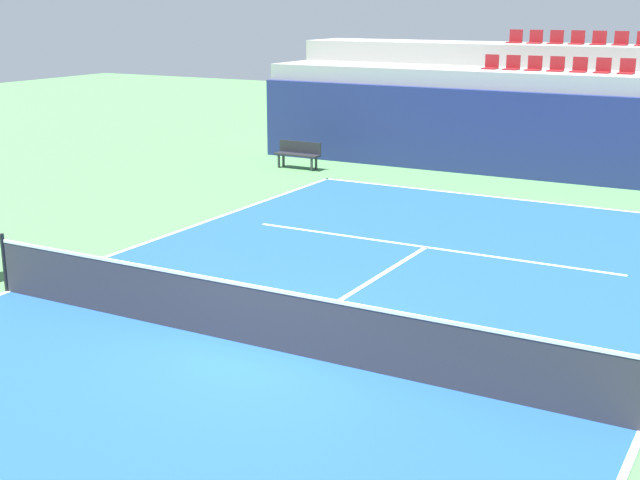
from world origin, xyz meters
The scene contains 13 objects.
ground_plane centered at (0.00, 0.00, 0.00)m, with size 80.00×80.00×0.00m, color #4C8C4C.
court_surface centered at (0.00, 0.00, 0.01)m, with size 11.00×24.00×0.01m, color #1E4C99.
baseline_far centered at (0.00, 11.95, 0.01)m, with size 11.00×0.10×0.00m, color white.
sideline_left centered at (-5.45, 0.00, 0.01)m, with size 0.10×24.00×0.00m, color white.
service_line_far centered at (0.00, 6.40, 0.01)m, with size 8.26×0.10×0.00m, color white.
centre_service_line centered at (0.00, 3.20, 0.01)m, with size 0.10×6.40×0.00m, color white.
back_wall centered at (0.00, 14.90, 1.28)m, with size 18.66×0.30×2.55m, color navy.
stands_tier_lower centered at (0.00, 16.25, 1.54)m, with size 18.66×2.40×3.07m, color #9E9E99.
stands_tier_upper centered at (0.00, 18.65, 1.89)m, with size 18.66×2.40×3.77m, color #9E9E99.
seating_row_lower centered at (0.00, 16.35, 3.20)m, with size 4.52×0.44×0.44m.
seating_row_upper centered at (0.00, 18.75, 3.90)m, with size 4.52×0.44×0.44m.
tennis_net centered at (0.00, 0.00, 0.51)m, with size 11.08×0.08×1.07m.
player_bench centered at (-7.09, 13.06, 0.51)m, with size 1.50×0.40×0.85m.
Camera 1 is at (6.67, -10.19, 5.01)m, focal length 48.55 mm.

